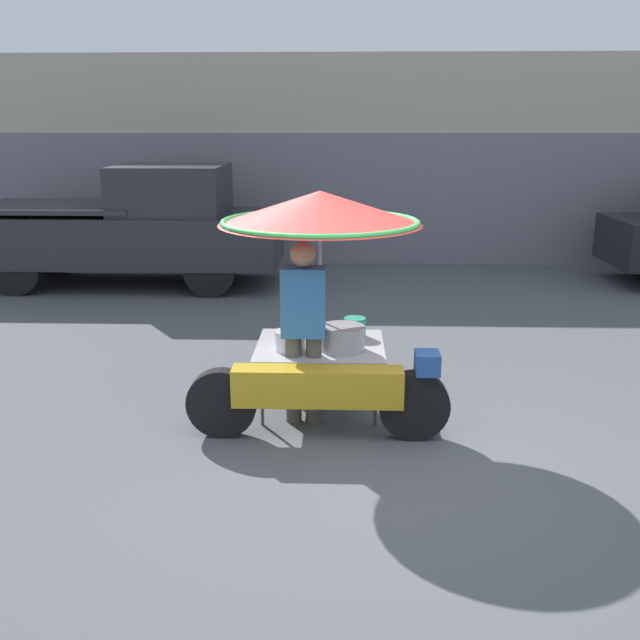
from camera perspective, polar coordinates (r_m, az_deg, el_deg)
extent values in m
plane|color=#4C4F54|center=(5.94, 3.63, -10.42)|extent=(36.00, 36.00, 0.00)
cube|color=#B2A893|center=(14.38, 2.75, 12.76)|extent=(28.00, 2.00, 3.79)
cube|color=slate|center=(13.41, 2.77, 9.58)|extent=(23.80, 0.06, 2.40)
cylinder|color=black|center=(6.09, 7.53, -6.79)|extent=(0.60, 0.14, 0.60)
cylinder|color=black|center=(6.14, -7.85, -6.59)|extent=(0.60, 0.14, 0.60)
cube|color=#B7931E|center=(6.00, -0.20, -5.34)|extent=(1.44, 0.24, 0.32)
cube|color=#234C93|center=(5.97, 8.58, -3.41)|extent=(0.20, 0.24, 0.18)
cylinder|color=black|center=(6.97, 0.10, -3.97)|extent=(0.54, 0.14, 0.54)
cylinder|color=#515156|center=(6.28, 4.45, -6.00)|extent=(0.03, 0.03, 0.60)
cylinder|color=#515156|center=(7.08, 4.17, -3.43)|extent=(0.03, 0.03, 0.60)
cylinder|color=#515156|center=(6.31, -4.66, -5.88)|extent=(0.03, 0.03, 0.60)
cylinder|color=#515156|center=(7.11, -3.89, -3.34)|extent=(0.03, 0.03, 0.60)
cube|color=#B2B2B7|center=(6.57, 0.01, -2.07)|extent=(1.17, 1.02, 0.02)
cylinder|color=#B2B2B7|center=(6.43, 0.01, 2.75)|extent=(0.03, 0.03, 1.11)
cone|color=red|center=(6.31, 0.02, 8.98)|extent=(1.80, 1.80, 0.29)
torus|color=green|center=(6.32, 0.02, 7.84)|extent=(1.76, 1.76, 0.05)
cylinder|color=silver|center=(6.39, -2.40, -1.66)|extent=(0.28, 0.28, 0.18)
cylinder|color=#939399|center=(6.39, 1.81, -1.45)|extent=(0.40, 0.40, 0.22)
cylinder|color=#1E936B|center=(6.81, 2.80, -0.57)|extent=(0.21, 0.21, 0.18)
cylinder|color=#4C473D|center=(6.34, -2.13, -4.73)|extent=(0.14, 0.14, 0.81)
cylinder|color=#4C473D|center=(6.33, -0.50, -4.76)|extent=(0.14, 0.14, 0.81)
cube|color=teal|center=(6.12, -1.35, 1.46)|extent=(0.38, 0.22, 0.60)
sphere|color=#A87A5B|center=(6.04, -1.38, 5.25)|extent=(0.22, 0.22, 0.22)
cylinder|color=black|center=(13.67, 24.26, 4.68)|extent=(0.67, 0.20, 0.67)
cylinder|color=black|center=(11.05, -8.81, 3.86)|extent=(0.78, 0.24, 0.78)
cylinder|color=black|center=(12.53, -7.55, 5.29)|extent=(0.78, 0.24, 0.78)
cylinder|color=black|center=(11.98, -23.13, 3.69)|extent=(0.78, 0.24, 0.78)
cylinder|color=black|center=(13.35, -20.45, 5.08)|extent=(0.78, 0.24, 0.78)
cube|color=#28282D|center=(12.07, -15.31, 6.40)|extent=(5.02, 1.79, 0.79)
cube|color=#28282D|center=(11.77, -11.79, 10.20)|extent=(1.71, 1.65, 0.76)
cube|color=#2D2D33|center=(12.34, -19.98, 8.54)|extent=(2.61, 1.72, 0.08)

